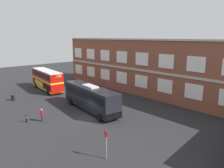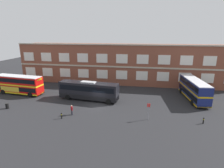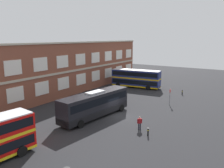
{
  "view_description": "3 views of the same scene",
  "coord_description": "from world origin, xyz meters",
  "px_view_note": "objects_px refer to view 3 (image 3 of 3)",
  "views": [
    {
      "loc": [
        22.91,
        -15.93,
        10.85
      ],
      "look_at": [
        -0.61,
        5.34,
        3.9
      ],
      "focal_mm": 35.05,
      "sensor_mm": 36.0,
      "label": 1
    },
    {
      "loc": [
        8.43,
        -31.22,
        13.1
      ],
      "look_at": [
        1.95,
        4.98,
        2.87
      ],
      "focal_mm": 29.65,
      "sensor_mm": 36.0,
      "label": 2
    },
    {
      "loc": [
        -27.17,
        -16.21,
        11.32
      ],
      "look_at": [
        2.74,
        3.08,
        3.94
      ],
      "focal_mm": 36.33,
      "sensor_mm": 36.0,
      "label": 3
    }
  ],
  "objects_px": {
    "bus_stand_flag": "(170,95)",
    "safety_bollard_west": "(148,132)",
    "waiting_passenger": "(140,123)",
    "safety_bollard_east": "(182,92)",
    "double_decker_middle": "(136,78)",
    "touring_coach": "(95,104)"
  },
  "relations": [
    {
      "from": "bus_stand_flag",
      "to": "safety_bollard_west",
      "type": "relative_size",
      "value": 2.84
    },
    {
      "from": "waiting_passenger",
      "to": "bus_stand_flag",
      "type": "height_order",
      "value": "bus_stand_flag"
    },
    {
      "from": "bus_stand_flag",
      "to": "safety_bollard_east",
      "type": "height_order",
      "value": "bus_stand_flag"
    },
    {
      "from": "safety_bollard_west",
      "to": "double_decker_middle",
      "type": "bearing_deg",
      "value": 30.12
    },
    {
      "from": "double_decker_middle",
      "to": "safety_bollard_west",
      "type": "distance_m",
      "value": 26.09
    },
    {
      "from": "touring_coach",
      "to": "bus_stand_flag",
      "type": "xyz_separation_m",
      "value": [
        11.71,
        -6.94,
        -0.27
      ]
    },
    {
      "from": "bus_stand_flag",
      "to": "touring_coach",
      "type": "bearing_deg",
      "value": 149.33
    },
    {
      "from": "safety_bollard_east",
      "to": "touring_coach",
      "type": "bearing_deg",
      "value": 161.05
    },
    {
      "from": "waiting_passenger",
      "to": "safety_bollard_east",
      "type": "bearing_deg",
      "value": 1.51
    },
    {
      "from": "safety_bollard_west",
      "to": "waiting_passenger",
      "type": "bearing_deg",
      "value": 56.3
    },
    {
      "from": "double_decker_middle",
      "to": "waiting_passenger",
      "type": "relative_size",
      "value": 6.61
    },
    {
      "from": "touring_coach",
      "to": "safety_bollard_west",
      "type": "bearing_deg",
      "value": -100.92
    },
    {
      "from": "safety_bollard_east",
      "to": "waiting_passenger",
      "type": "bearing_deg",
      "value": -178.49
    },
    {
      "from": "bus_stand_flag",
      "to": "safety_bollard_east",
      "type": "bearing_deg",
      "value": 1.01
    },
    {
      "from": "bus_stand_flag",
      "to": "safety_bollard_east",
      "type": "xyz_separation_m",
      "value": [
        8.1,
        0.14,
        -1.14
      ]
    },
    {
      "from": "double_decker_middle",
      "to": "safety_bollard_west",
      "type": "relative_size",
      "value": 11.82
    },
    {
      "from": "touring_coach",
      "to": "waiting_passenger",
      "type": "xyz_separation_m",
      "value": [
        -0.65,
        -7.34,
        -0.98
      ]
    },
    {
      "from": "bus_stand_flag",
      "to": "waiting_passenger",
      "type": "bearing_deg",
      "value": -178.15
    },
    {
      "from": "waiting_passenger",
      "to": "safety_bollard_east",
      "type": "distance_m",
      "value": 20.47
    },
    {
      "from": "double_decker_middle",
      "to": "waiting_passenger",
      "type": "height_order",
      "value": "double_decker_middle"
    },
    {
      "from": "double_decker_middle",
      "to": "safety_bollard_east",
      "type": "height_order",
      "value": "double_decker_middle"
    },
    {
      "from": "touring_coach",
      "to": "safety_bollard_west",
      "type": "relative_size",
      "value": 12.86
    }
  ]
}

